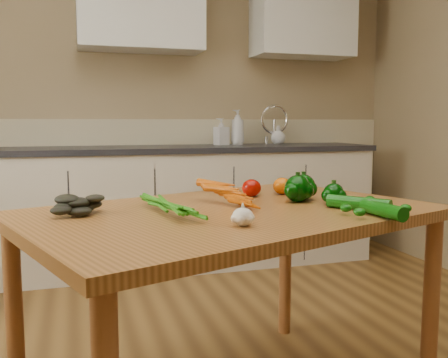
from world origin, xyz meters
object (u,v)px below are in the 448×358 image
pepper_a (298,189)px  zucchini_b (383,210)px  pepper_c (334,194)px  garlic_bulb (243,217)px  zucchini_a (358,204)px  soap_bottle_a (238,127)px  leafy_greens (77,199)px  pepper_b (303,187)px  tomato_c (282,186)px  soap_bottle_b (221,132)px  tomato_b (253,188)px  soap_bottle_c (278,135)px  table (231,233)px  carrot_bunch (210,198)px  tomato_a (251,188)px

pepper_a → zucchini_b: bearing=-71.2°
pepper_c → garlic_bulb: bearing=-149.1°
zucchini_a → zucchini_b: size_ratio=1.21×
soap_bottle_a → garlic_bulb: size_ratio=4.21×
leafy_greens → pepper_b: leafy_greens is taller
tomato_c → soap_bottle_a: bearing=77.7°
soap_bottle_b → tomato_b: 1.83m
leafy_greens → soap_bottle_c: bearing=51.8°
leafy_greens → pepper_c: 0.93m
soap_bottle_a → leafy_greens: 2.38m
pepper_b → tomato_c: pepper_b is taller
garlic_bulb → tomato_b: 0.62m
soap_bottle_a → pepper_b: bearing=52.4°
soap_bottle_c → zucchini_b: size_ratio=0.80×
pepper_c → table: bearing=177.9°
garlic_bulb → zucchini_a: garlic_bulb is taller
pepper_c → tomato_b: pepper_c is taller
carrot_bunch → zucchini_a: (0.49, -0.20, -0.01)m
zucchini_b → table: bearing=145.8°
pepper_c → soap_bottle_b: bearing=85.2°
pepper_c → tomato_a: bearing=129.7°
pepper_b → tomato_b: 0.22m
garlic_bulb → zucchini_a: 0.50m
table → pepper_c: pepper_c is taller
soap_bottle_b → soap_bottle_c: (0.49, 0.02, -0.03)m
carrot_bunch → pepper_c: 0.47m
soap_bottle_b → zucchini_a: soap_bottle_b is taller
garlic_bulb → tomato_a: (0.23, 0.55, 0.01)m
garlic_bulb → tomato_c: (0.38, 0.57, 0.01)m
tomato_a → garlic_bulb: bearing=-112.5°
carrot_bunch → leafy_greens: (-0.47, 0.01, 0.02)m
soap_bottle_a → soap_bottle_c: 0.36m
soap_bottle_b → pepper_c: 2.09m
table → carrot_bunch: (-0.06, 0.05, 0.12)m
pepper_c → tomato_a: 0.36m
carrot_bunch → garlic_bulb: 0.34m
table → pepper_a: (0.30, 0.09, 0.14)m
tomato_c → zucchini_b: (0.11, -0.58, -0.01)m
zucchini_a → leafy_greens: bearing=167.6°
pepper_b → soap_bottle_c: bearing=69.9°
pepper_b → zucchini_a: size_ratio=0.43×
table → soap_bottle_a: bearing=51.2°
pepper_a → tomato_a: (-0.13, 0.17, -0.01)m
soap_bottle_b → leafy_greens: soap_bottle_b is taller
soap_bottle_b → zucchini_a: (-0.15, -2.21, -0.21)m
pepper_c → leafy_greens: bearing=175.5°
soap_bottle_c → pepper_a: soap_bottle_c is taller
soap_bottle_a → tomato_c: 1.84m
carrot_bunch → zucchini_a: carrot_bunch is taller
table → zucchini_b: (0.43, -0.29, 0.11)m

